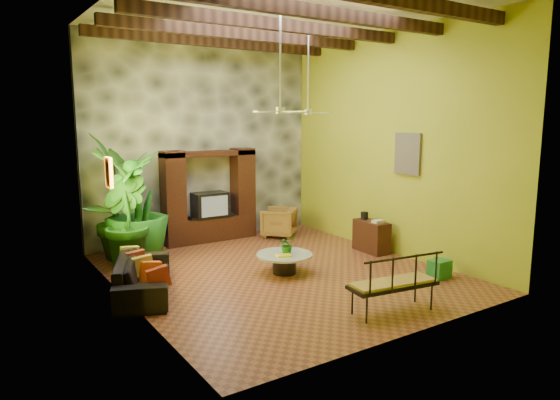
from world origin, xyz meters
TOP-DOWN VIEW (x-y plane):
  - ground at (0.00, 0.00)m, footprint 7.00×7.00m
  - ceiling at (0.00, 0.00)m, footprint 6.00×7.00m
  - back_wall at (0.00, 3.50)m, footprint 6.00×0.02m
  - left_wall at (-3.00, 0.00)m, footprint 0.02×7.00m
  - right_wall at (3.00, 0.00)m, footprint 0.02×7.00m
  - stone_accent_wall at (0.00, 3.44)m, footprint 5.98×0.10m
  - ceiling_beams at (0.00, 0.00)m, footprint 5.95×5.36m
  - entertainment_center at (0.00, 3.14)m, footprint 2.40×0.55m
  - ceiling_fan_front at (-0.20, -0.40)m, footprint 1.28×1.28m
  - ceiling_fan_back at (1.60, 1.20)m, footprint 1.28×1.28m
  - wall_art_mask at (-2.96, 1.00)m, footprint 0.06×0.32m
  - wall_art_painting at (2.96, -0.60)m, footprint 0.06×0.70m
  - sofa at (-2.65, 0.27)m, footprint 1.62×2.39m
  - wicker_armchair at (1.68, 2.54)m, footprint 1.16×1.16m
  - tall_plant_a at (-2.43, 2.70)m, footprint 1.60×1.75m
  - tall_plant_b at (-2.47, 1.94)m, footprint 1.08×1.24m
  - tall_plant_c at (-2.08, 2.36)m, footprint 1.52×1.52m
  - coffee_table at (0.07, -0.14)m, footprint 1.12×1.12m
  - centerpiece_plant at (0.13, -0.15)m, footprint 0.38×0.35m
  - yellow_tray at (-0.05, -0.29)m, footprint 0.34×0.28m
  - iron_bench at (0.38, -2.84)m, footprint 1.53×0.74m
  - side_console at (2.65, 0.11)m, footprint 0.46×0.92m
  - green_bin at (2.42, -2.03)m, footprint 0.41×0.31m

SIDE VIEW (x-z plane):
  - ground at x=0.00m, z-range 0.00..0.00m
  - green_bin at x=2.42m, z-range 0.00..0.35m
  - coffee_table at x=0.07m, z-range 0.06..0.46m
  - sofa at x=-2.65m, z-range 0.00..0.65m
  - side_console at x=2.65m, z-range 0.00..0.72m
  - wicker_armchair at x=1.68m, z-range 0.00..0.75m
  - yellow_tray at x=-0.05m, z-range 0.40..0.43m
  - iron_bench at x=0.38m, z-range 0.26..0.83m
  - centerpiece_plant at x=0.13m, z-range 0.40..0.77m
  - entertainment_center at x=0.00m, z-range -0.18..2.12m
  - tall_plant_b at x=-2.47m, z-range 0.00..1.99m
  - tall_plant_c at x=-2.08m, z-range 0.00..2.38m
  - tall_plant_a at x=-2.43m, z-range 0.00..2.76m
  - wall_art_mask at x=-2.96m, z-range 1.83..2.38m
  - wall_art_painting at x=2.96m, z-range 1.85..2.75m
  - back_wall at x=0.00m, z-range 0.00..5.00m
  - left_wall at x=-3.00m, z-range 0.00..5.00m
  - right_wall at x=3.00m, z-range 0.00..5.00m
  - stone_accent_wall at x=0.00m, z-range 0.01..4.99m
  - ceiling_fan_front at x=-0.20m, z-range 2.47..4.33m
  - ceiling_fan_back at x=1.60m, z-range 2.47..4.33m
  - ceiling_beams at x=0.00m, z-range 4.67..4.89m
  - ceiling at x=0.00m, z-range 4.99..5.01m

